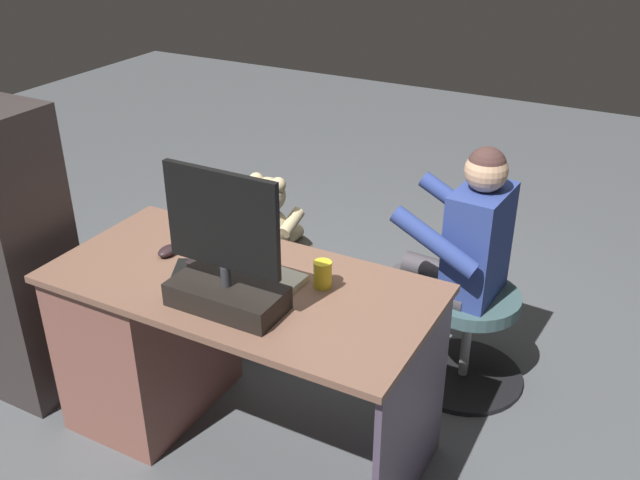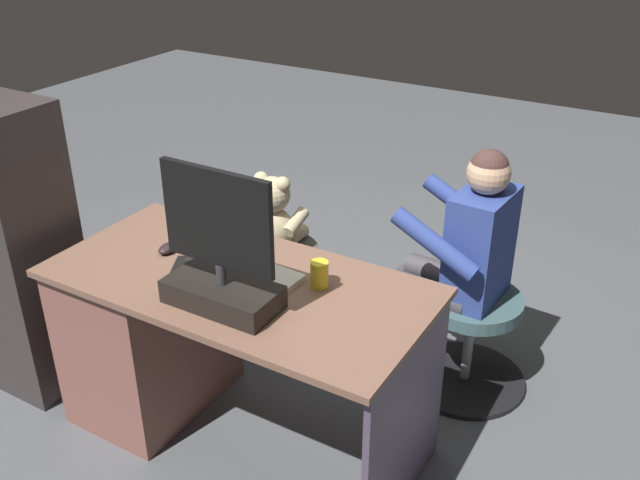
% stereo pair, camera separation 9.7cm
% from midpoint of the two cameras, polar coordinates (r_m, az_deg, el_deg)
% --- Properties ---
extents(ground_plane, '(10.00, 10.00, 0.00)m').
position_cam_midpoint_polar(ground_plane, '(3.32, -2.84, -11.52)').
color(ground_plane, '#4F5357').
extents(desk, '(1.45, 0.71, 0.76)m').
position_cam_midpoint_polar(desk, '(3.02, -13.06, -7.18)').
color(desk, brown).
rests_on(desk, ground_plane).
extents(monitor, '(0.43, 0.20, 0.50)m').
position_cam_midpoint_polar(monitor, '(2.41, -8.77, -2.33)').
color(monitor, black).
rests_on(monitor, desk).
extents(keyboard, '(0.42, 0.14, 0.02)m').
position_cam_midpoint_polar(keyboard, '(2.67, -7.44, -2.39)').
color(keyboard, black).
rests_on(keyboard, desk).
extents(computer_mouse, '(0.06, 0.10, 0.04)m').
position_cam_midpoint_polar(computer_mouse, '(2.84, -13.11, -0.86)').
color(computer_mouse, black).
rests_on(computer_mouse, desk).
extents(cup, '(0.07, 0.07, 0.10)m').
position_cam_midpoint_polar(cup, '(2.54, -0.88, -2.78)').
color(cup, yellow).
rests_on(cup, desk).
extents(tv_remote, '(0.11, 0.15, 0.02)m').
position_cam_midpoint_polar(tv_remote, '(2.71, -12.18, -2.39)').
color(tv_remote, black).
rests_on(tv_remote, desk).
extents(notebook_binder, '(0.24, 0.31, 0.02)m').
position_cam_midpoint_polar(notebook_binder, '(2.55, -5.87, -3.86)').
color(notebook_binder, beige).
rests_on(notebook_binder, desk).
extents(office_chair_teddy, '(0.55, 0.55, 0.46)m').
position_cam_midpoint_polar(office_chair_teddy, '(3.55, -4.75, -3.59)').
color(office_chair_teddy, black).
rests_on(office_chair_teddy, ground_plane).
extents(teddy_bear, '(0.27, 0.27, 0.39)m').
position_cam_midpoint_polar(teddy_bear, '(3.38, -4.87, 1.96)').
color(teddy_bear, tan).
rests_on(teddy_bear, office_chair_teddy).
extents(visitor_chair, '(0.55, 0.55, 0.46)m').
position_cam_midpoint_polar(visitor_chair, '(3.26, 10.94, -7.23)').
color(visitor_chair, black).
rests_on(visitor_chair, ground_plane).
extents(person, '(0.51, 0.50, 1.13)m').
position_cam_midpoint_polar(person, '(3.07, 10.14, -0.69)').
color(person, '#2E418A').
rests_on(person, ground_plane).
extents(equipment_rack, '(0.44, 0.36, 1.30)m').
position_cam_midpoint_polar(equipment_rack, '(3.27, -24.43, -1.27)').
color(equipment_rack, '#332C2B').
rests_on(equipment_rack, ground_plane).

